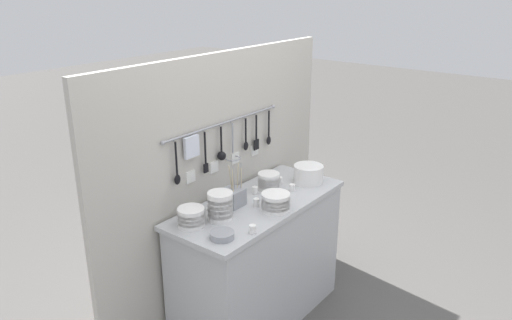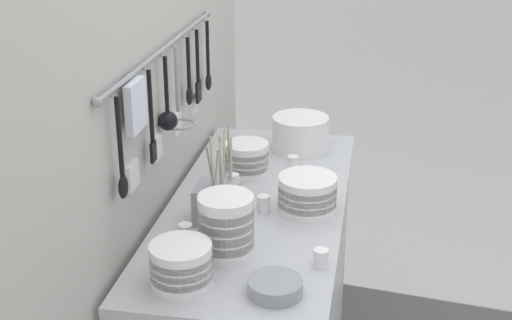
% 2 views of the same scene
% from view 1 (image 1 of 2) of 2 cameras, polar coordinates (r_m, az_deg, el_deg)
% --- Properties ---
extents(ground_plane, '(20.00, 20.00, 0.00)m').
position_cam_1_polar(ground_plane, '(3.50, 0.28, -17.47)').
color(ground_plane, '#514F4C').
extents(counter, '(1.22, 0.52, 0.85)m').
position_cam_1_polar(counter, '(3.26, 0.29, -11.53)').
color(counter, '#B7BABC').
rests_on(counter, ground).
extents(back_wall, '(2.02, 0.11, 1.73)m').
position_cam_1_polar(back_wall, '(3.22, -3.84, -3.12)').
color(back_wall, '#BCB7AD').
rests_on(back_wall, ground).
extents(bowl_stack_back_corner, '(0.14, 0.14, 0.17)m').
position_cam_1_polar(bowl_stack_back_corner, '(2.81, -4.10, -5.28)').
color(bowl_stack_back_corner, white).
rests_on(bowl_stack_back_corner, counter).
extents(bowl_stack_short_front, '(0.14, 0.14, 0.11)m').
position_cam_1_polar(bowl_stack_short_front, '(3.22, 1.46, -2.42)').
color(bowl_stack_short_front, white).
rests_on(bowl_stack_short_front, counter).
extents(bowl_stack_nested_right, '(0.17, 0.17, 0.11)m').
position_cam_1_polar(bowl_stack_nested_right, '(2.93, 2.27, -4.80)').
color(bowl_stack_nested_right, white).
rests_on(bowl_stack_nested_right, counter).
extents(bowl_stack_tall_left, '(0.15, 0.15, 0.11)m').
position_cam_1_polar(bowl_stack_tall_left, '(2.77, -7.42, -6.49)').
color(bowl_stack_tall_left, white).
rests_on(bowl_stack_tall_left, counter).
extents(plate_stack, '(0.20, 0.20, 0.12)m').
position_cam_1_polar(plate_stack, '(3.34, 6.01, -1.60)').
color(plate_stack, white).
rests_on(plate_stack, counter).
extents(steel_mixing_bowl, '(0.13, 0.13, 0.04)m').
position_cam_1_polar(steel_mixing_bowl, '(2.65, -3.90, -8.55)').
color(steel_mixing_bowl, '#93969E').
rests_on(steel_mixing_bowl, counter).
extents(cutlery_caddy, '(0.12, 0.12, 0.26)m').
position_cam_1_polar(cutlery_caddy, '(2.99, -2.65, -4.20)').
color(cutlery_caddy, '#93969E').
rests_on(cutlery_caddy, counter).
extents(cup_beside_plates, '(0.04, 0.04, 0.05)m').
position_cam_1_polar(cup_beside_plates, '(3.16, -0.11, -3.48)').
color(cup_beside_plates, white).
rests_on(cup_beside_plates, counter).
extents(cup_mid_row, '(0.04, 0.04, 0.05)m').
position_cam_1_polar(cup_mid_row, '(2.69, -0.41, -7.92)').
color(cup_mid_row, white).
rests_on(cup_mid_row, counter).
extents(cup_back_right, '(0.04, 0.04, 0.05)m').
position_cam_1_polar(cup_back_right, '(3.31, 2.70, -2.35)').
color(cup_back_right, white).
rests_on(cup_back_right, counter).
extents(cup_centre, '(0.04, 0.04, 0.05)m').
position_cam_1_polar(cup_centre, '(2.95, -5.18, -5.32)').
color(cup_centre, white).
rests_on(cup_centre, counter).
extents(cup_front_left, '(0.04, 0.04, 0.05)m').
position_cam_1_polar(cup_front_left, '(2.99, 0.03, -4.87)').
color(cup_front_left, white).
rests_on(cup_front_left, counter).
extents(cup_back_left, '(0.04, 0.04, 0.05)m').
position_cam_1_polar(cup_back_left, '(3.20, 4.15, -3.18)').
color(cup_back_left, white).
rests_on(cup_back_left, counter).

